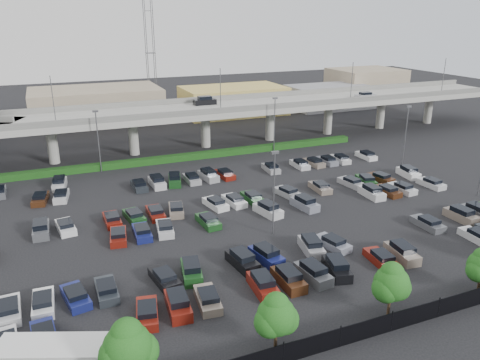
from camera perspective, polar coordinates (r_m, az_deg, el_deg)
name	(u,v)px	position (r m, az deg, el deg)	size (l,w,h in m)	color
ground	(246,210)	(62.87, 0.78, -3.64)	(280.00, 280.00, 0.00)	black
overpass	(179,114)	(89.81, -7.48, 7.99)	(150.00, 13.00, 15.80)	gray
hedge	(192,156)	(84.87, -5.89, 2.90)	(66.00, 1.60, 1.10)	#153C11
fence	(381,325)	(41.47, 16.83, -16.59)	(70.00, 0.10, 2.00)	black
tree_row	(380,286)	(41.38, 16.73, -12.31)	(65.07, 3.66, 5.94)	#332316
shuttle_bus	(55,358)	(38.43, -21.61, -19.52)	(8.62, 5.60, 2.62)	white
parked_cars	(254,218)	(59.05, 1.73, -4.60)	(62.99, 41.65, 1.67)	#A1A1A5
light_poles	(211,165)	(61.05, -3.50, 1.86)	(66.90, 48.38, 10.30)	#515156
distant_buildings	(196,101)	(121.98, -5.40, 9.59)	(138.00, 24.00, 9.00)	gray
comm_tower	(150,51)	(130.18, -10.89, 15.23)	(2.40, 2.40, 30.00)	#515156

